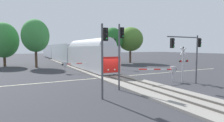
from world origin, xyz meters
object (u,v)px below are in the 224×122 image
(traffic_signal_far_side, at_px, (114,48))
(traffic_signal_near_right, at_px, (189,47))
(crossing_gate_near, at_px, (169,70))
(maple_right_background, at_px, (130,39))
(crossing_signal_mast, at_px, (183,60))
(traffic_signal_median, at_px, (120,46))
(oak_behind_train, at_px, (35,36))
(pine_left_background, at_px, (4,40))
(crossing_gate_far, at_px, (68,64))
(commuter_train, at_px, (63,52))
(traffic_signal_near_left, at_px, (104,49))
(oak_far_right, at_px, (113,40))

(traffic_signal_far_side, distance_m, traffic_signal_near_right, 17.30)
(traffic_signal_near_right, bearing_deg, traffic_signal_far_side, 89.81)
(crossing_gate_near, relative_size, maple_right_background, 0.57)
(crossing_signal_mast, xyz_separation_m, traffic_signal_near_right, (-0.84, -1.48, 1.50))
(crossing_signal_mast, relative_size, traffic_signal_median, 0.67)
(oak_behind_train, distance_m, pine_left_background, 7.91)
(pine_left_background, bearing_deg, crossing_gate_far, -60.53)
(crossing_gate_far, bearing_deg, commuter_train, 79.59)
(traffic_signal_near_right, height_order, oak_behind_train, oak_behind_train)
(traffic_signal_median, height_order, maple_right_background, maple_right_background)
(traffic_signal_far_side, relative_size, maple_right_background, 0.64)
(traffic_signal_near_left, distance_m, oak_far_right, 31.59)
(commuter_train, relative_size, oak_behind_train, 6.62)
(oak_far_right, bearing_deg, crossing_gate_far, -138.86)
(crossing_gate_near, bearing_deg, crossing_gate_far, 124.94)
(traffic_signal_near_right, xyz_separation_m, oak_far_right, (4.69, 26.78, 1.91))
(traffic_signal_median, bearing_deg, oak_behind_train, 102.28)
(crossing_signal_mast, bearing_deg, crossing_gate_far, 128.90)
(traffic_signal_near_left, relative_size, pine_left_background, 0.62)
(crossing_gate_near, xyz_separation_m, pine_left_background, (-18.18, 29.24, 4.15))
(traffic_signal_median, xyz_separation_m, traffic_signal_far_side, (7.89, 16.14, -0.11))
(traffic_signal_median, bearing_deg, commuter_train, 85.89)
(crossing_gate_near, distance_m, pine_left_background, 34.68)
(crossing_gate_far, height_order, traffic_signal_near_left, traffic_signal_near_left)
(oak_far_right, bearing_deg, traffic_signal_far_side, -116.07)
(crossing_gate_far, bearing_deg, traffic_signal_near_right, -56.37)
(commuter_train, bearing_deg, traffic_signal_near_left, -97.73)
(traffic_signal_far_side, relative_size, oak_far_right, 0.67)
(traffic_signal_median, xyz_separation_m, pine_left_background, (-11.21, 30.00, 1.46))
(oak_far_right, bearing_deg, crossing_gate_near, -102.61)
(pine_left_background, distance_m, maple_right_background, 29.27)
(crossing_gate_near, relative_size, traffic_signal_near_left, 0.92)
(maple_right_background, bearing_deg, crossing_signal_mast, -109.75)
(maple_right_background, bearing_deg, traffic_signal_far_side, -136.46)
(crossing_gate_near, bearing_deg, traffic_signal_median, -173.76)
(crossing_gate_far, height_order, oak_behind_train, oak_behind_train)
(crossing_signal_mast, xyz_separation_m, oak_behind_train, (-14.05, 24.40, 3.83))
(crossing_gate_far, bearing_deg, crossing_gate_near, -55.06)
(crossing_gate_far, distance_m, traffic_signal_near_right, 17.43)
(commuter_train, height_order, maple_right_background, maple_right_background)
(traffic_signal_near_left, distance_m, oak_behind_train, 27.00)
(oak_behind_train, distance_m, oak_far_right, 17.94)
(commuter_train, height_order, pine_left_background, pine_left_background)
(commuter_train, bearing_deg, oak_far_right, -48.90)
(traffic_signal_near_left, relative_size, oak_behind_train, 0.60)
(traffic_signal_near_left, bearing_deg, maple_right_background, 53.50)
(traffic_signal_far_side, bearing_deg, traffic_signal_median, -116.06)
(crossing_signal_mast, xyz_separation_m, traffic_signal_near_left, (-11.30, -2.34, 1.35))
(crossing_gate_far, xyz_separation_m, oak_far_right, (14.24, 12.43, 4.55))
(pine_left_background, bearing_deg, maple_right_background, -8.94)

